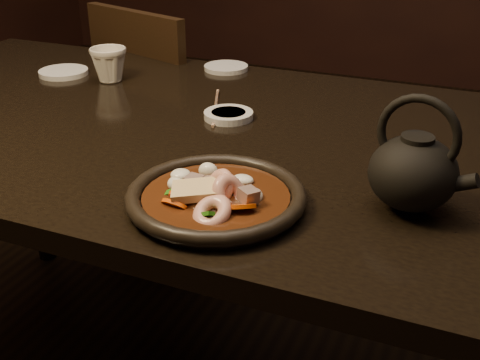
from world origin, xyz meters
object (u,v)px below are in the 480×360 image
at_px(table, 162,153).
at_px(tea_cup, 109,63).
at_px(plate, 216,197).
at_px(teapot, 414,169).
at_px(chair, 171,130).

height_order(table, tea_cup, tea_cup).
distance_m(table, plate, 0.40).
bearing_deg(table, tea_cup, 142.98).
distance_m(tea_cup, teapot, 0.87).
bearing_deg(plate, teapot, 20.98).
relative_size(table, teapot, 9.10).
relative_size(tea_cup, teapot, 0.51).
height_order(chair, teapot, teapot).
bearing_deg(tea_cup, table, -37.02).
distance_m(table, tea_cup, 0.33).
height_order(plate, tea_cup, tea_cup).
bearing_deg(tea_cup, teapot, -25.50).
bearing_deg(tea_cup, chair, 98.49).
xyz_separation_m(table, plate, (0.26, -0.29, 0.09)).
bearing_deg(teapot, tea_cup, 163.25).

